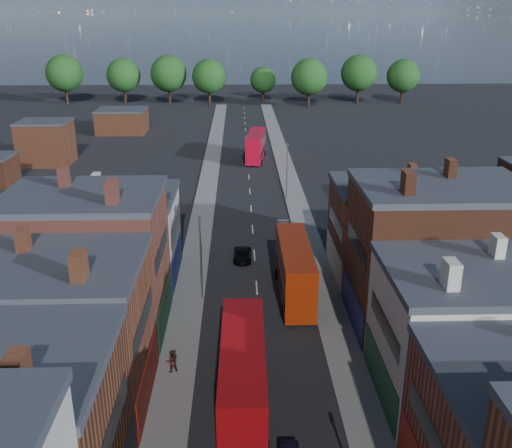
{
  "coord_description": "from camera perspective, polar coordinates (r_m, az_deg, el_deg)",
  "views": [
    {
      "loc": [
        -1.62,
        -17.99,
        25.25
      ],
      "look_at": [
        0.0,
        34.14,
        5.87
      ],
      "focal_mm": 40.0,
      "sensor_mm": 36.0,
      "label": 1
    }
  ],
  "objects": [
    {
      "name": "pavement_west",
      "position": [
        72.67,
        -5.52,
        0.01
      ],
      "size": [
        3.0,
        200.0,
        0.12
      ],
      "primitive_type": "cube",
      "color": "gray",
      "rests_on": "ground"
    },
    {
      "name": "pavement_east",
      "position": [
        72.96,
        4.72,
        0.12
      ],
      "size": [
        3.0,
        200.0,
        0.12
      ],
      "primitive_type": "cube",
      "color": "gray",
      "rests_on": "ground"
    },
    {
      "name": "lamp_post_2",
      "position": [
        52.32,
        -5.57,
        -2.83
      ],
      "size": [
        0.25,
        0.7,
        8.12
      ],
      "color": "slate",
      "rests_on": "ground"
    },
    {
      "name": "lamp_post_3",
      "position": [
        80.94,
        3.13,
        5.65
      ],
      "size": [
        0.25,
        0.7,
        8.12
      ],
      "color": "slate",
      "rests_on": "ground"
    },
    {
      "name": "bus_0",
      "position": [
        38.5,
        -1.32,
        -15.08
      ],
      "size": [
        3.3,
        12.55,
        5.4
      ],
      "rotation": [
        0.0,
        0.0,
        -0.01
      ],
      "color": "#A0090D",
      "rests_on": "ground"
    },
    {
      "name": "bus_1",
      "position": [
        53.35,
        3.91,
        -4.54
      ],
      "size": [
        3.07,
        12.03,
        5.19
      ],
      "rotation": [
        0.0,
        0.0,
        0.0
      ],
      "color": "#B02A0A",
      "rests_on": "ground"
    },
    {
      "name": "bus_2",
      "position": [
        104.0,
        -0.02,
        7.87
      ],
      "size": [
        4.02,
        11.86,
        5.02
      ],
      "rotation": [
        0.0,
        0.0,
        -0.12
      ],
      "color": "#B4071E",
      "rests_on": "ground"
    },
    {
      "name": "car_2",
      "position": [
        61.91,
        -1.35,
        -3.11
      ],
      "size": [
        2.04,
        4.18,
        1.14
      ],
      "primitive_type": "imported",
      "rotation": [
        0.0,
        0.0,
        -0.03
      ],
      "color": "black",
      "rests_on": "ground"
    },
    {
      "name": "car_3",
      "position": [
        68.85,
        2.82,
        -0.6
      ],
      "size": [
        1.86,
        4.33,
        1.24
      ],
      "primitive_type": "imported",
      "rotation": [
        0.0,
        0.0,
        -0.03
      ],
      "color": "white",
      "rests_on": "ground"
    },
    {
      "name": "ped_1",
      "position": [
        43.88,
        -8.46,
        -13.41
      ],
      "size": [
        0.95,
        0.69,
        1.76
      ],
      "primitive_type": "imported",
      "rotation": [
        0.0,
        0.0,
        3.43
      ],
      "color": "#41221A",
      "rests_on": "pavement_west"
    }
  ]
}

